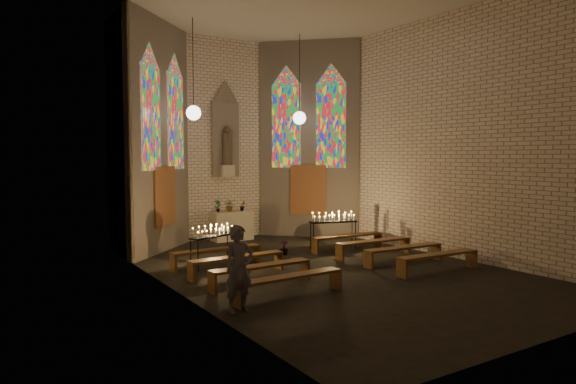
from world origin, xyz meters
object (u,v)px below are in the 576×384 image
object	(u,v)px
votive_stand_right	(333,219)
altar	(232,226)
aisle_flower_pot	(284,248)
visitor	(239,269)
votive_stand_left	(213,233)

from	to	relation	value
votive_stand_right	altar	bearing A→B (deg)	137.72
votive_stand_right	aisle_flower_pot	bearing A→B (deg)	-162.96
altar	aisle_flower_pot	xyz separation A→B (m)	(0.13, -3.22, -0.28)
votive_stand_right	visitor	distance (m)	6.95
aisle_flower_pot	visitor	bearing A→B (deg)	-130.41
altar	visitor	size ratio (longest dim) A/B	0.86
visitor	aisle_flower_pot	bearing A→B (deg)	44.94
altar	votive_stand_left	xyz separation A→B (m)	(-2.31, -3.62, 0.40)
aisle_flower_pot	votive_stand_right	distance (m)	1.97
altar	aisle_flower_pot	bearing A→B (deg)	-87.70
altar	visitor	world-z (taller)	visitor
aisle_flower_pot	visitor	xyz separation A→B (m)	(-3.63, -4.26, 0.60)
visitor	votive_stand_right	bearing A→B (deg)	33.51
altar	aisle_flower_pot	size ratio (longest dim) A/B	3.22
aisle_flower_pot	votive_stand_left	distance (m)	2.56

